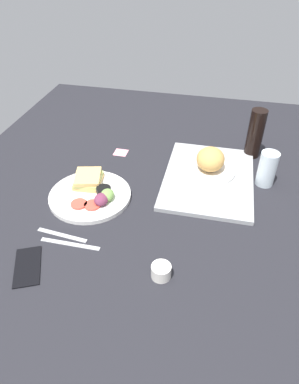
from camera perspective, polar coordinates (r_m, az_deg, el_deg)
ground_plane at (r=125.73cm, az=-1.14°, el=-1.24°), size 190.00×150.00×3.00cm
serving_tray at (r=134.21cm, az=9.66°, el=2.27°), size 45.14×33.19×1.60cm
bread_plate_near at (r=134.28cm, az=9.93°, el=4.75°), size 19.36×19.36×9.79cm
plate_with_salad at (r=125.37cm, az=-9.49°, el=-0.12°), size 29.05×29.05×5.40cm
drinking_glass at (r=134.17cm, az=18.76°, el=3.63°), size 6.61×6.61×13.31cm
soda_bottle at (r=148.63cm, az=16.98°, el=9.14°), size 6.40×6.40×20.36cm
espresso_cup at (r=98.11cm, az=1.92°, el=-12.87°), size 5.60×5.60×4.00cm
fork at (r=113.32cm, az=-14.17°, el=-6.84°), size 3.14×17.05×0.50cm
knife at (r=109.99cm, az=-12.89°, el=-8.28°), size 1.40×19.00×0.50cm
cell_phone at (r=107.19cm, az=-19.41°, el=-11.37°), size 16.09×12.50×0.80cm
sticky_note at (r=149.66cm, az=-4.73°, el=6.49°), size 5.65×5.65×0.12cm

